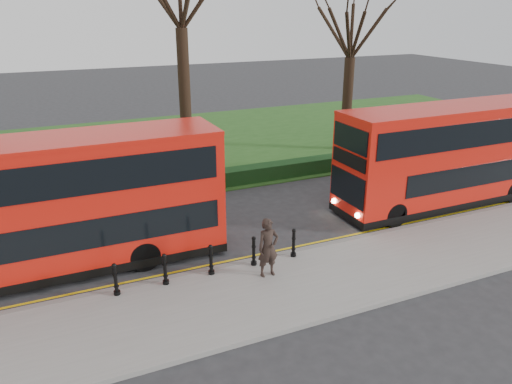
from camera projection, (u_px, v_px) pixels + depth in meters
name	position (u px, v px, depth m)	size (l,w,h in m)	color
ground	(217.00, 256.00, 17.72)	(120.00, 120.00, 0.00)	#28282B
pavement	(250.00, 296.00, 15.13)	(60.00, 4.00, 0.15)	gray
kerb	(227.00, 267.00, 16.84)	(60.00, 0.25, 0.16)	slate
grass_verge	(133.00, 151.00, 30.53)	(60.00, 18.00, 0.06)	#224B19
hedge	(167.00, 186.00, 23.39)	(60.00, 0.90, 0.80)	black
yellow_line_outer	(224.00, 265.00, 17.12)	(60.00, 0.10, 0.01)	yellow
yellow_line_inner	(221.00, 262.00, 17.29)	(60.00, 0.10, 0.01)	yellow
tree_right	(352.00, 25.00, 28.29)	(6.45, 6.45, 10.07)	black
bollard_row	(211.00, 260.00, 16.08)	(6.19, 0.15, 1.00)	black
bus_lead	(46.00, 208.00, 15.94)	(11.33, 2.60, 4.51)	red
bus_rear	(454.00, 155.00, 21.80)	(11.06, 2.54, 4.40)	red
pedestrian	(268.00, 248.00, 15.86)	(0.71, 0.47, 1.96)	black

